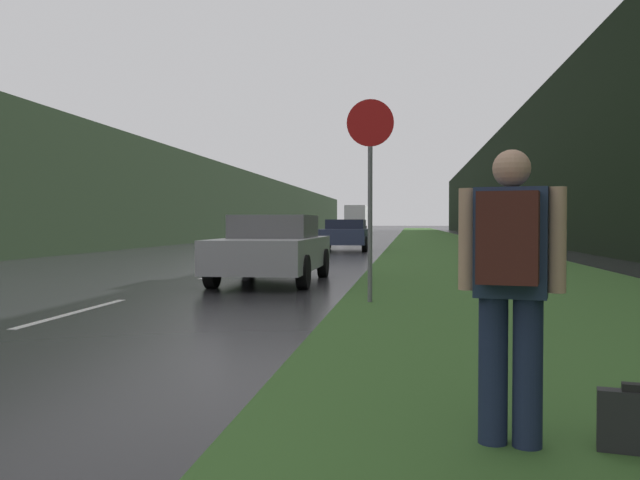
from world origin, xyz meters
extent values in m
cube|color=#386028|center=(6.44, 40.00, 0.01)|extent=(6.00, 240.00, 0.02)
cube|color=silver|center=(0.00, 7.09, 0.00)|extent=(0.12, 3.00, 0.01)
cube|color=silver|center=(0.00, 14.09, 0.00)|extent=(0.12, 3.00, 0.01)
cube|color=silver|center=(0.00, 21.09, 0.00)|extent=(0.12, 3.00, 0.01)
cube|color=silver|center=(0.00, 28.09, 0.00)|extent=(0.12, 3.00, 0.01)
cube|color=black|center=(-9.44, 50.00, 2.71)|extent=(2.00, 140.00, 5.42)
cube|color=black|center=(12.44, 50.00, 4.26)|extent=(2.00, 140.00, 8.51)
cylinder|color=slate|center=(3.91, 8.67, 1.19)|extent=(0.07, 0.07, 2.37)
cylinder|color=#B71414|center=(3.91, 8.67, 2.73)|extent=(0.71, 0.02, 0.71)
cylinder|color=#1E2847|center=(4.95, 2.17, 0.41)|extent=(0.16, 0.16, 0.82)
cylinder|color=#1E2847|center=(5.12, 2.13, 0.41)|extent=(0.16, 0.16, 0.82)
cube|color=navy|center=(5.04, 2.15, 1.11)|extent=(0.41, 0.29, 0.59)
sphere|color=tan|center=(5.04, 2.15, 1.51)|extent=(0.20, 0.20, 0.20)
cylinder|color=tan|center=(4.81, 2.20, 1.13)|extent=(0.09, 0.09, 0.56)
cylinder|color=tan|center=(5.26, 2.10, 1.13)|extent=(0.09, 0.09, 0.56)
cube|color=#471E19|center=(4.99, 1.96, 1.14)|extent=(0.33, 0.24, 0.47)
cube|color=#232326|center=(5.66, 2.10, 0.17)|extent=(0.38, 0.18, 0.34)
cube|color=black|center=(5.66, 2.10, 0.36)|extent=(0.15, 0.10, 0.04)
cube|color=#9E9EA3|center=(1.72, 12.05, 0.60)|extent=(1.81, 4.62, 0.62)
cube|color=#5E5E61|center=(1.72, 12.28, 1.14)|extent=(1.54, 2.08, 0.47)
cylinder|color=black|center=(2.58, 10.62, 0.32)|extent=(0.20, 0.64, 0.64)
cylinder|color=black|center=(0.86, 10.62, 0.32)|extent=(0.20, 0.64, 0.64)
cylinder|color=black|center=(2.58, 13.48, 0.32)|extent=(0.20, 0.64, 0.64)
cylinder|color=black|center=(0.86, 13.48, 0.32)|extent=(0.20, 0.64, 0.64)
cube|color=#2D3856|center=(1.72, 28.05, 0.63)|extent=(1.93, 4.12, 0.66)
cube|color=#1B2134|center=(1.72, 28.26, 1.16)|extent=(1.64, 1.85, 0.41)
cylinder|color=black|center=(2.64, 26.77, 0.33)|extent=(0.20, 0.67, 0.67)
cylinder|color=black|center=(0.80, 26.77, 0.33)|extent=(0.20, 0.67, 0.67)
cylinder|color=black|center=(2.64, 29.33, 0.33)|extent=(0.20, 0.67, 0.67)
cylinder|color=black|center=(0.80, 29.33, 0.33)|extent=(0.20, 0.67, 0.67)
cube|color=gray|center=(-1.72, 82.77, 1.48)|extent=(2.29, 2.14, 2.15)
cube|color=silver|center=(-1.72, 78.74, 1.84)|extent=(2.42, 5.91, 2.87)
cylinder|color=black|center=(-2.87, 82.56, 0.45)|extent=(0.28, 0.90, 0.90)
cylinder|color=black|center=(-0.57, 82.56, 0.45)|extent=(0.28, 0.90, 0.90)
cylinder|color=black|center=(-2.87, 77.26, 0.45)|extent=(0.28, 0.90, 0.90)
cylinder|color=black|center=(-0.57, 77.26, 0.45)|extent=(0.28, 0.90, 0.90)
camera|label=1|loc=(4.50, -1.57, 1.22)|focal=38.00mm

